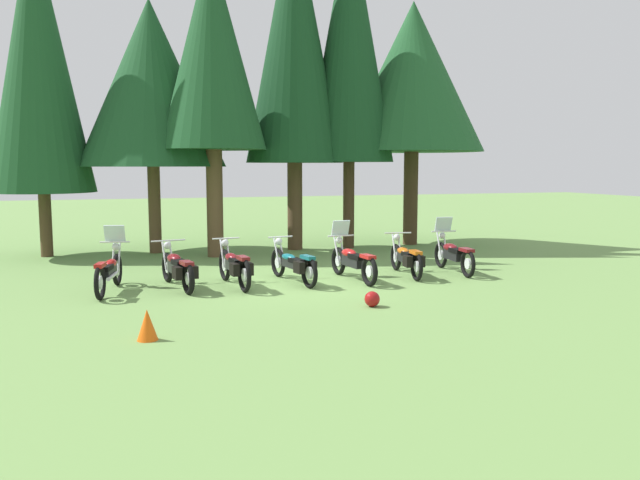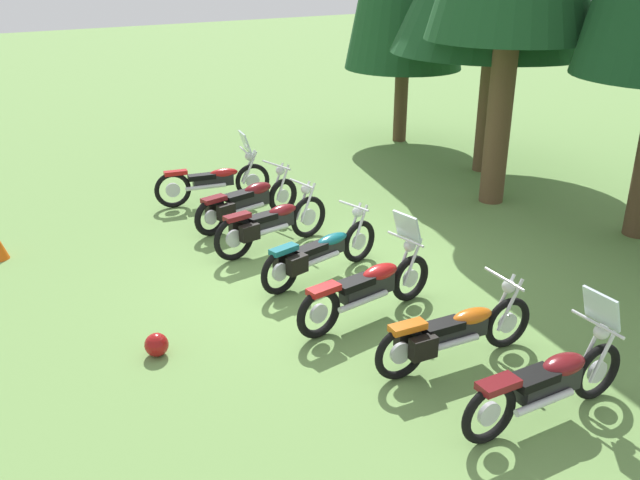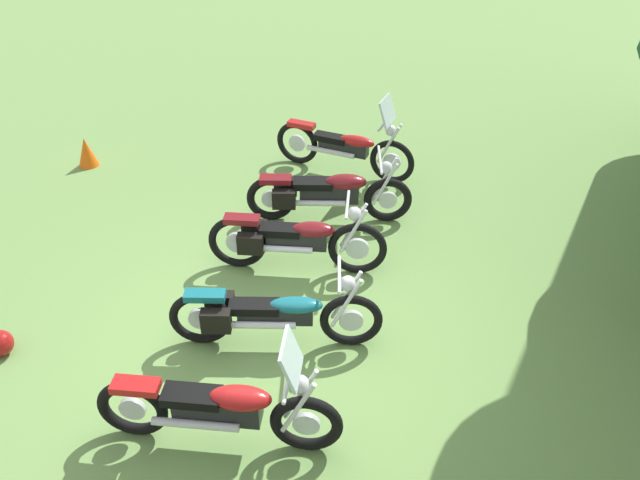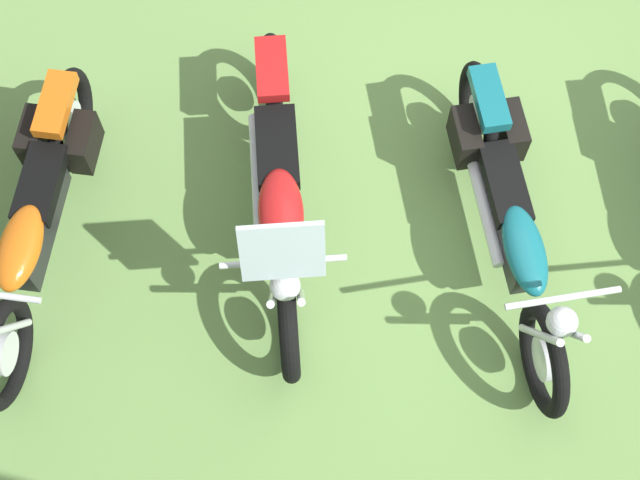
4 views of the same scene
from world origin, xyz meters
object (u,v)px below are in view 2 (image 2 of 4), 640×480
at_px(motorcycle_2, 271,223).
at_px(dropped_helmet, 157,345).
at_px(motorcycle_6, 550,380).
at_px(motorcycle_3, 319,252).
at_px(motorcycle_1, 247,201).
at_px(motorcycle_0, 215,180).
at_px(motorcycle_5, 453,331).
at_px(motorcycle_4, 369,286).

bearing_deg(motorcycle_2, dropped_helmet, -149.19).
bearing_deg(motorcycle_6, dropped_helmet, 135.69).
xyz_separation_m(motorcycle_2, motorcycle_3, (1.37, 0.06, -0.03)).
bearing_deg(motorcycle_1, motorcycle_0, 78.19).
distance_m(motorcycle_0, motorcycle_6, 8.17).
relative_size(motorcycle_0, dropped_helmet, 7.71).
distance_m(motorcycle_5, motorcycle_6, 1.33).
bearing_deg(motorcycle_6, motorcycle_1, 94.68).
bearing_deg(motorcycle_1, motorcycle_2, -108.97).
relative_size(motorcycle_4, motorcycle_5, 1.04).
xyz_separation_m(motorcycle_3, motorcycle_5, (2.84, 0.04, 0.00)).
bearing_deg(motorcycle_4, motorcycle_3, 80.82).
height_order(motorcycle_1, motorcycle_5, same).
height_order(motorcycle_0, dropped_helmet, motorcycle_0).
bearing_deg(motorcycle_4, motorcycle_5, -89.18).
bearing_deg(motorcycle_6, motorcycle_4, 99.57).
bearing_deg(motorcycle_3, motorcycle_6, -98.15).
distance_m(motorcycle_0, motorcycle_4, 5.39).
bearing_deg(motorcycle_4, motorcycle_2, 84.12).
bearing_deg(motorcycle_0, motorcycle_3, -80.36).
xyz_separation_m(motorcycle_0, motorcycle_1, (1.41, -0.04, -0.01)).
distance_m(motorcycle_4, motorcycle_6, 2.80).
distance_m(motorcycle_2, motorcycle_3, 1.38).
bearing_deg(motorcycle_3, motorcycle_4, -104.30).
bearing_deg(motorcycle_5, dropped_helmet, 150.98).
bearing_deg(motorcycle_3, motorcycle_2, 82.33).
height_order(motorcycle_0, motorcycle_2, motorcycle_0).
bearing_deg(motorcycle_0, motorcycle_2, -82.91).
relative_size(motorcycle_4, dropped_helmet, 7.89).
height_order(motorcycle_5, dropped_helmet, motorcycle_5).
height_order(motorcycle_3, dropped_helmet, motorcycle_3).
bearing_deg(motorcycle_2, motorcycle_3, -93.68).
bearing_deg(motorcycle_0, motorcycle_6, -78.10).
bearing_deg(motorcycle_6, motorcycle_2, 96.65).
bearing_deg(motorcycle_6, motorcycle_3, 96.53).
height_order(motorcycle_2, motorcycle_4, motorcycle_4).
bearing_deg(motorcycle_5, motorcycle_1, 96.07).
height_order(motorcycle_3, motorcycle_4, motorcycle_4).
distance_m(motorcycle_2, motorcycle_6, 5.55).
relative_size(motorcycle_0, motorcycle_6, 1.02).
bearing_deg(motorcycle_5, motorcycle_6, -78.95).
distance_m(motorcycle_1, motorcycle_5, 5.43).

